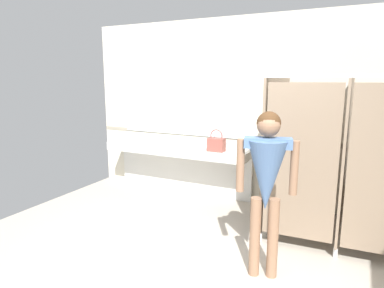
{
  "coord_description": "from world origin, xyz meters",
  "views": [
    {
      "loc": [
        1.28,
        -2.64,
        2.02
      ],
      "look_at": [
        -0.81,
        1.58,
        1.11
      ],
      "focal_mm": 31.58,
      "sensor_mm": 36.0,
      "label": 1
    }
  ],
  "objects": [
    {
      "name": "wall_back",
      "position": [
        0.0,
        2.71,
        1.5
      ],
      "size": [
        6.54,
        0.12,
        2.99
      ],
      "primitive_type": "cube",
      "color": "beige",
      "rests_on": "ground_plane"
    },
    {
      "name": "wall_back_tile_band",
      "position": [
        0.0,
        2.64,
        1.05
      ],
      "size": [
        6.54,
        0.01,
        0.06
      ],
      "primitive_type": "cube",
      "color": "#9E937F",
      "rests_on": "wall_back"
    },
    {
      "name": "vanity_counter",
      "position": [
        -1.49,
        2.43,
        0.65
      ],
      "size": [
        2.58,
        0.56,
        1.0
      ],
      "color": "silver",
      "rests_on": "ground_plane"
    },
    {
      "name": "mirror_panel",
      "position": [
        -1.49,
        2.63,
        1.72
      ],
      "size": [
        2.48,
        0.02,
        1.36
      ],
      "primitive_type": "cube",
      "color": "silver",
      "rests_on": "wall_back"
    },
    {
      "name": "bathroom_stalls",
      "position": [
        1.17,
        1.74,
        1.08
      ],
      "size": [
        1.82,
        1.41,
        2.07
      ],
      "color": "#84705B",
      "rests_on": "ground_plane"
    },
    {
      "name": "person_standing",
      "position": [
        0.51,
        0.56,
        1.09
      ],
      "size": [
        0.58,
        0.49,
        1.71
      ],
      "color": "#8C664C",
      "rests_on": "ground_plane"
    },
    {
      "name": "handbag",
      "position": [
        -0.69,
        2.2,
        1.01
      ],
      "size": [
        0.27,
        0.14,
        0.35
      ],
      "color": "#934C42",
      "rests_on": "vanity_counter"
    },
    {
      "name": "soap_dispenser",
      "position": [
        -0.86,
        2.51,
        0.96
      ],
      "size": [
        0.07,
        0.07,
        0.18
      ],
      "color": "teal",
      "rests_on": "vanity_counter"
    },
    {
      "name": "paper_cup",
      "position": [
        -1.97,
        2.25,
        0.93
      ],
      "size": [
        0.07,
        0.07,
        0.09
      ],
      "primitive_type": "cylinder",
      "color": "white",
      "rests_on": "vanity_counter"
    }
  ]
}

